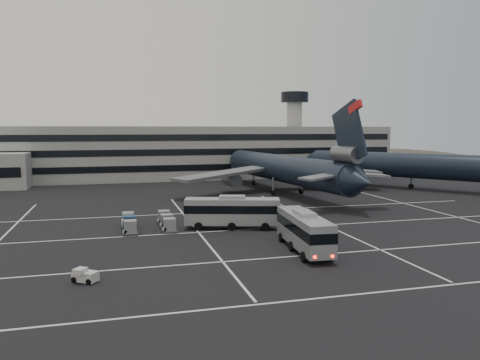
{
  "coord_description": "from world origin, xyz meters",
  "views": [
    {
      "loc": [
        -16.32,
        -55.01,
        13.42
      ],
      "look_at": [
        3.63,
        18.95,
        5.0
      ],
      "focal_mm": 35.0,
      "sensor_mm": 36.0,
      "label": 1
    }
  ],
  "objects_px": {
    "bus_near": "(304,229)",
    "bus_far": "(232,211)",
    "tug_a": "(127,222)",
    "uld_cluster": "(148,222)",
    "trijet_main": "(284,169)"
  },
  "relations": [
    {
      "from": "bus_near",
      "to": "uld_cluster",
      "type": "distance_m",
      "value": 22.6
    },
    {
      "from": "uld_cluster",
      "to": "bus_near",
      "type": "bearing_deg",
      "value": -45.52
    },
    {
      "from": "bus_near",
      "to": "tug_a",
      "type": "xyz_separation_m",
      "value": [
        -18.46,
        18.03,
        -1.72
      ]
    },
    {
      "from": "bus_far",
      "to": "tug_a",
      "type": "distance_m",
      "value": 14.55
    },
    {
      "from": "tug_a",
      "to": "uld_cluster",
      "type": "distance_m",
      "value": 3.3
    },
    {
      "from": "tug_a",
      "to": "bus_far",
      "type": "bearing_deg",
      "value": -10.86
    },
    {
      "from": "trijet_main",
      "to": "bus_far",
      "type": "bearing_deg",
      "value": -128.43
    },
    {
      "from": "bus_near",
      "to": "tug_a",
      "type": "relative_size",
      "value": 4.82
    },
    {
      "from": "bus_near",
      "to": "bus_far",
      "type": "distance_m",
      "value": 14.11
    },
    {
      "from": "bus_far",
      "to": "tug_a",
      "type": "bearing_deg",
      "value": 87.18
    },
    {
      "from": "tug_a",
      "to": "uld_cluster",
      "type": "xyz_separation_m",
      "value": [
        2.66,
        -1.94,
        0.2
      ]
    },
    {
      "from": "bus_far",
      "to": "tug_a",
      "type": "height_order",
      "value": "bus_far"
    },
    {
      "from": "uld_cluster",
      "to": "tug_a",
      "type": "bearing_deg",
      "value": 143.86
    },
    {
      "from": "bus_near",
      "to": "bus_far",
      "type": "bearing_deg",
      "value": 114.85
    },
    {
      "from": "trijet_main",
      "to": "uld_cluster",
      "type": "xyz_separation_m",
      "value": [
        -29.61,
        -27.23,
        -4.35
      ]
    }
  ]
}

